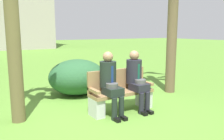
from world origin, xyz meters
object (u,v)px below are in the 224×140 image
at_px(park_bench, 120,93).
at_px(seated_man_left, 110,81).
at_px(seated_man_right, 137,77).
at_px(shrub_near_bench, 77,77).

relative_size(park_bench, seated_man_left, 1.09).
height_order(park_bench, seated_man_right, seated_man_right).
bearing_deg(seated_man_right, seated_man_left, 179.93).
bearing_deg(seated_man_right, park_bench, 159.60).
bearing_deg(park_bench, seated_man_left, -159.58).
distance_m(park_bench, seated_man_left, 0.48).
bearing_deg(shrub_near_bench, park_bench, -81.19).
bearing_deg(shrub_near_bench, seated_man_left, -92.02).
relative_size(seated_man_left, shrub_near_bench, 0.85).
distance_m(seated_man_left, shrub_near_bench, 1.87).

